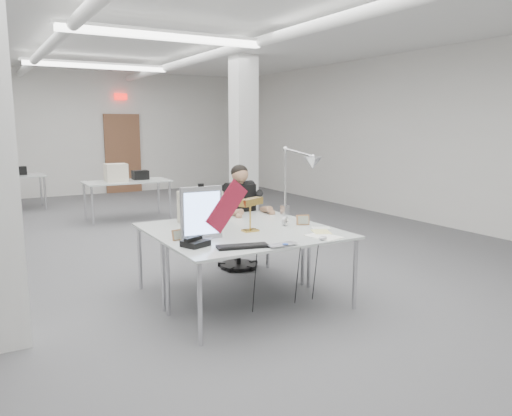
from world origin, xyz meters
The scene contains 22 objects.
room_shell centered at (0.04, 0.13, 1.69)m, with size 10.04×14.04×3.24m.
desk_main centered at (0.00, -2.50, 0.74)m, with size 1.80×0.90×0.03m, color silver.
desk_second centered at (0.00, -1.60, 0.74)m, with size 1.80×0.90×0.03m, color silver.
bg_desk_a centered at (0.20, 3.00, 0.74)m, with size 1.60×0.80×0.03m, color silver.
bg_desk_b centered at (-1.80, 5.20, 0.74)m, with size 1.60×0.80×0.03m, color silver.
office_chair centered at (0.52, -1.01, 0.53)m, with size 0.52×0.52×1.07m, color black, non-canonical shape.
seated_person centered at (0.52, -1.06, 0.90)m, with size 0.48×0.59×0.89m, color black, non-canonical shape.
monitor centered at (-0.53, -2.25, 1.01)m, with size 0.41×0.04×0.51m, color #A2A2A6.
pennant centered at (-0.28, -2.29, 1.06)m, with size 0.51×0.01×0.21m, color maroon.
keyboard centered at (-0.35, -2.74, 0.77)m, with size 0.46×0.15×0.02m, color black.
laptop centered at (-0.01, -2.92, 0.77)m, with size 0.30×0.19×0.02m, color #B9B9BE.
mouse centered at (0.45, -2.86, 0.77)m, with size 0.09×0.06×0.04m, color #B1B1B5.
bankers_lamp centered at (0.04, -2.17, 0.94)m, with size 0.32×0.13×0.37m, color gold, non-canonical shape.
desk_phone centered at (-0.70, -2.48, 0.78)m, with size 0.21×0.19×0.05m, color black.
picture_frame_left centered at (-0.74, -2.18, 0.81)m, with size 0.13×0.01×0.10m, color #B3774D.
picture_frame_right centered at (0.70, -2.18, 0.81)m, with size 0.14×0.01×0.11m, color #AA7249.
desk_clock centered at (0.50, -2.12, 0.81)m, with size 0.10×0.10×0.03m, color #A9AAAE.
paper_stack_a centered at (0.54, -2.76, 0.76)m, with size 0.23×0.33×0.01m, color white.
paper_stack_b centered at (0.65, -2.58, 0.76)m, with size 0.17×0.24×0.01m, color #DFD885.
paper_stack_c centered at (0.76, -2.42, 0.76)m, with size 0.19×0.13×0.01m, color silver.
beige_monitor centered at (-0.23, -1.52, 0.93)m, with size 0.38×0.36×0.36m, color #BBB49B.
architect_lamp centered at (0.85, -1.84, 1.23)m, with size 0.25×0.74×0.95m, color silver, non-canonical shape.
Camera 1 is at (-2.41, -6.55, 1.85)m, focal length 35.00 mm.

